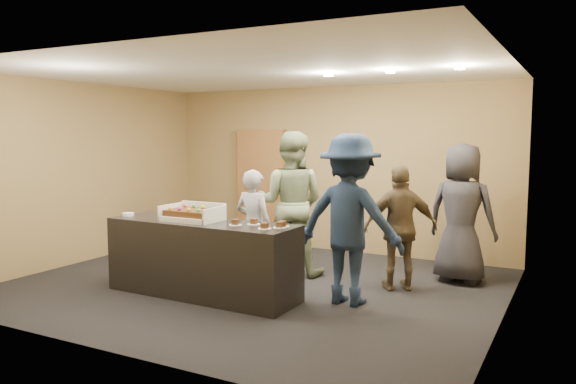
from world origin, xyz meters
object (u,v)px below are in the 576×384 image
object	(u,v)px
storage_cabinet	(262,187)
sheet_cake	(192,212)
plate_stack	(128,214)
person_navy_man	(350,219)
person_dark_suit	(462,213)
cake_box	(194,216)
serving_counter	(202,258)
person_server_grey	(254,226)
person_brown_extra	(401,228)
person_sage_man	(291,203)

from	to	relation	value
storage_cabinet	sheet_cake	size ratio (longest dim) A/B	3.47
plate_stack	storage_cabinet	bearing A→B (deg)	87.90
person_navy_man	person_dark_suit	distance (m)	1.80
storage_cabinet	cake_box	distance (m)	3.18
serving_counter	sheet_cake	distance (m)	0.56
cake_box	person_server_grey	world-z (taller)	person_server_grey
serving_counter	person_brown_extra	bearing A→B (deg)	35.07
storage_cabinet	cake_box	xyz separation A→B (m)	(0.85, -3.06, -0.06)
cake_box	person_sage_man	xyz separation A→B (m)	(0.59, 1.40, 0.04)
cake_box	sheet_cake	distance (m)	0.06
cake_box	person_navy_man	bearing A→B (deg)	16.06
cake_box	sheet_cake	xyz separation A→B (m)	(-0.00, -0.03, 0.05)
person_sage_man	person_server_grey	bearing A→B (deg)	55.11
cake_box	person_brown_extra	bearing A→B (deg)	31.61
person_server_grey	person_sage_man	xyz separation A→B (m)	(0.24, 0.59, 0.25)
person_navy_man	person_brown_extra	distance (m)	0.90
person_sage_man	person_navy_man	size ratio (longest dim) A/B	1.01
plate_stack	person_sage_man	world-z (taller)	person_sage_man
person_brown_extra	person_sage_man	bearing A→B (deg)	-33.31
person_dark_suit	person_navy_man	bearing A→B (deg)	66.50
plate_stack	person_brown_extra	size ratio (longest dim) A/B	0.09
storage_cabinet	person_dark_suit	xyz separation A→B (m)	(3.61, -1.01, -0.09)
person_sage_man	person_navy_man	xyz separation A→B (m)	(1.22, -0.88, -0.01)
person_brown_extra	person_dark_suit	distance (m)	0.94
cake_box	person_server_grey	bearing A→B (deg)	66.32
cake_box	person_sage_man	size ratio (longest dim) A/B	0.34
cake_box	plate_stack	xyz separation A→B (m)	(-0.97, -0.09, -0.03)
serving_counter	person_server_grey	world-z (taller)	person_server_grey
storage_cabinet	person_server_grey	world-z (taller)	storage_cabinet
serving_counter	plate_stack	world-z (taller)	plate_stack
serving_counter	cake_box	xyz separation A→B (m)	(-0.14, 0.03, 0.50)
person_brown_extra	sheet_cake	bearing A→B (deg)	1.32
person_sage_man	person_dark_suit	bearing A→B (deg)	-176.51
storage_cabinet	plate_stack	xyz separation A→B (m)	(-0.12, -3.15, -0.09)
plate_stack	person_dark_suit	xyz separation A→B (m)	(3.72, 2.13, -0.01)
person_navy_man	person_brown_extra	size ratio (longest dim) A/B	1.24
serving_counter	person_server_grey	bearing A→B (deg)	76.80
person_brown_extra	storage_cabinet	bearing A→B (deg)	-60.63
sheet_cake	person_server_grey	xyz separation A→B (m)	(0.35, 0.83, -0.26)
cake_box	person_server_grey	size ratio (longest dim) A/B	0.46
storage_cabinet	plate_stack	size ratio (longest dim) A/B	13.77
cake_box	plate_stack	bearing A→B (deg)	-174.90
person_brown_extra	person_dark_suit	xyz separation A→B (m)	(0.59, 0.72, 0.13)
storage_cabinet	person_server_grey	bearing A→B (deg)	-61.85
serving_counter	sheet_cake	size ratio (longest dim) A/B	4.15
cake_box	person_dark_suit	world-z (taller)	person_dark_suit
sheet_cake	person_server_grey	distance (m)	0.94
sheet_cake	person_dark_suit	world-z (taller)	person_dark_suit
serving_counter	cake_box	distance (m)	0.52
sheet_cake	person_server_grey	size ratio (longest dim) A/B	0.39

